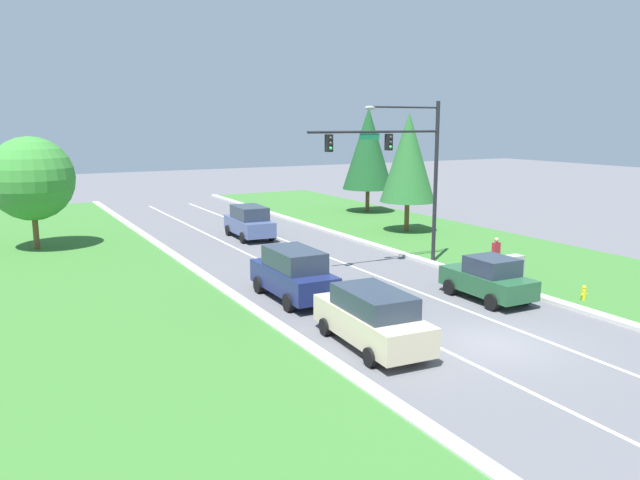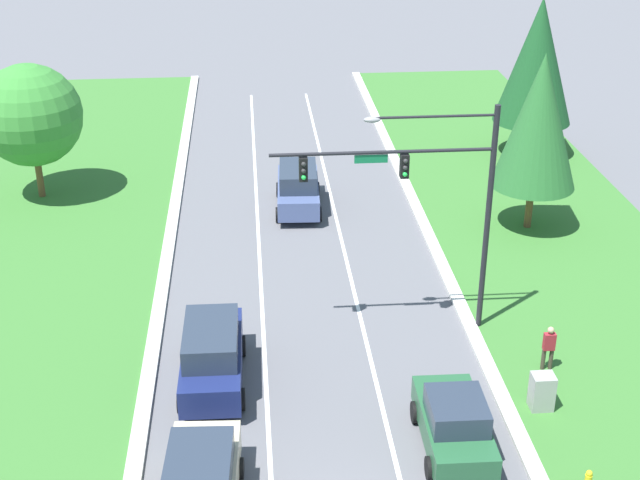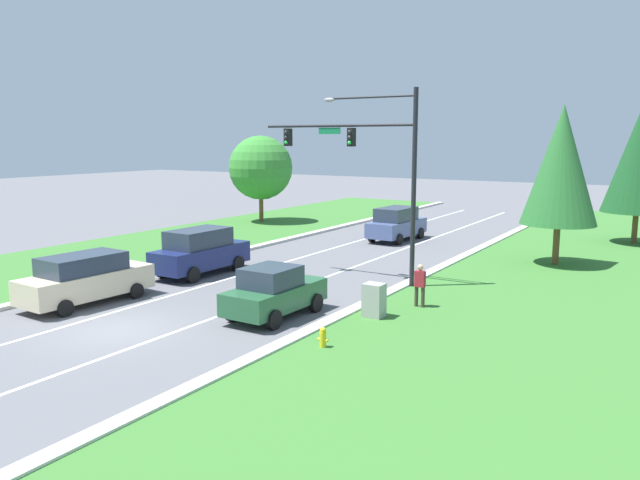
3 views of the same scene
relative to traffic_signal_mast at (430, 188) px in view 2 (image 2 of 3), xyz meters
The scene contains 9 objects.
traffic_signal_mast is the anchor object (origin of this frame).
navy_suv 9.02m from the traffic_signal_mast, 160.19° to the right, with size 2.14×4.98×2.15m.
slate_blue_suv 12.62m from the traffic_signal_mast, 108.58° to the left, with size 2.26×4.86×2.08m.
forest_sedan 8.08m from the traffic_signal_mast, 92.97° to the right, with size 2.06×4.17×1.84m.
utility_cabinet 7.52m from the traffic_signal_mast, 60.81° to the right, with size 0.70×0.60×1.27m.
pedestrian 6.54m from the traffic_signal_mast, 38.68° to the right, with size 0.40×0.22×1.69m.
conifer_near_right_tree 19.49m from the traffic_signal_mast, 62.32° to the left, with size 4.07×4.07×8.47m.
oak_near_left_tree 21.00m from the traffic_signal_mast, 139.78° to the left, with size 4.77×4.77×6.52m.
conifer_far_right_tree 10.32m from the traffic_signal_mast, 52.21° to the left, with size 3.66×3.66×7.93m.
Camera 2 is at (-2.07, -16.39, 16.90)m, focal length 50.00 mm.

